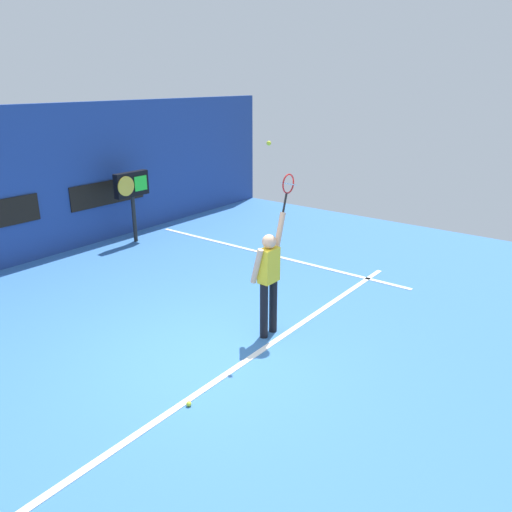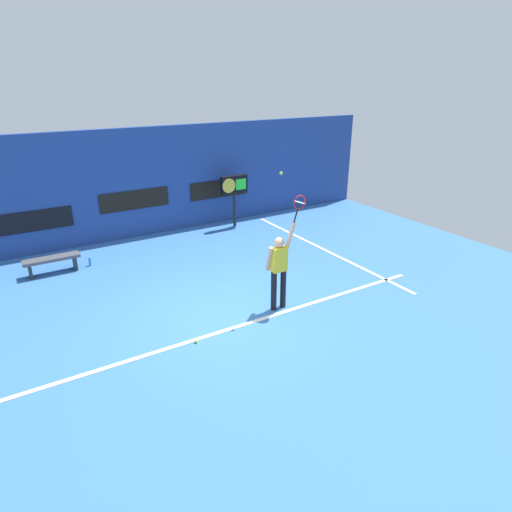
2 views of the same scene
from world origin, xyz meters
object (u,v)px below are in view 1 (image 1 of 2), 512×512
object	(u,v)px
tennis_player	(269,276)
tennis_racket	(288,186)
scoreboard_clock	(132,188)
tennis_ball	(269,143)
spare_ball	(189,404)

from	to	relation	value
tennis_player	tennis_racket	bearing A→B (deg)	-0.51
scoreboard_clock	tennis_ball	bearing A→B (deg)	-109.09
tennis_player	tennis_ball	distance (m)	2.04
tennis_player	tennis_ball	bearing A→B (deg)	51.77
tennis_player	spare_ball	distance (m)	2.40
scoreboard_clock	tennis_racket	bearing A→B (deg)	-104.79
tennis_racket	scoreboard_clock	world-z (taller)	tennis_racket
tennis_player	tennis_racket	xyz separation A→B (m)	(0.48, -0.00, 1.35)
tennis_racket	spare_ball	xyz separation A→B (m)	(-2.65, -0.33, -2.32)
spare_ball	scoreboard_clock	bearing A→B (deg)	55.25
tennis_player	spare_ball	xyz separation A→B (m)	(-2.17, -0.33, -0.98)
spare_ball	tennis_player	bearing A→B (deg)	8.77
scoreboard_clock	spare_ball	world-z (taller)	scoreboard_clock
tennis_player	tennis_racket	world-z (taller)	tennis_racket
scoreboard_clock	spare_ball	bearing A→B (deg)	-124.75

